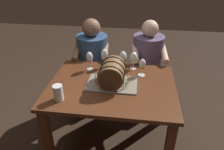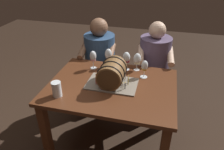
{
  "view_description": "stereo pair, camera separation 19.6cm",
  "coord_description": "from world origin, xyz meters",
  "px_view_note": "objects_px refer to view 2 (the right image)",
  "views": [
    {
      "loc": [
        0.22,
        -1.67,
        1.84
      ],
      "look_at": [
        -0.0,
        0.01,
        0.85
      ],
      "focal_mm": 34.49,
      "sensor_mm": 36.0,
      "label": 1
    },
    {
      "loc": [
        0.42,
        -1.64,
        1.84
      ],
      "look_at": [
        -0.0,
        0.01,
        0.85
      ],
      "focal_mm": 34.49,
      "sensor_mm": 36.0,
      "label": 2
    }
  ],
  "objects_px": {
    "person_seated_right": "(153,71)",
    "wine_glass_empty": "(108,54)",
    "wine_glass_amber": "(145,66)",
    "wine_glass_red": "(126,58)",
    "wine_glass_white": "(137,59)",
    "dining_table": "(112,95)",
    "wine_glass_rose": "(93,57)",
    "barrel_cake": "(112,74)",
    "beer_pint": "(57,89)",
    "person_seated_left": "(100,65)"
  },
  "relations": [
    {
      "from": "person_seated_left",
      "to": "wine_glass_white",
      "type": "bearing_deg",
      "value": -35.32
    },
    {
      "from": "wine_glass_white",
      "to": "wine_glass_red",
      "type": "bearing_deg",
      "value": -169.64
    },
    {
      "from": "barrel_cake",
      "to": "person_seated_right",
      "type": "height_order",
      "value": "person_seated_right"
    },
    {
      "from": "wine_glass_amber",
      "to": "wine_glass_red",
      "type": "xyz_separation_m",
      "value": [
        -0.2,
        0.11,
        0.01
      ]
    },
    {
      "from": "beer_pint",
      "to": "wine_glass_red",
      "type": "bearing_deg",
      "value": 51.54
    },
    {
      "from": "wine_glass_empty",
      "to": "wine_glass_red",
      "type": "xyz_separation_m",
      "value": [
        0.2,
        -0.02,
        -0.01
      ]
    },
    {
      "from": "dining_table",
      "to": "person_seated_left",
      "type": "xyz_separation_m",
      "value": [
        -0.34,
        0.71,
        -0.07
      ]
    },
    {
      "from": "barrel_cake",
      "to": "wine_glass_white",
      "type": "relative_size",
      "value": 2.48
    },
    {
      "from": "barrel_cake",
      "to": "wine_glass_red",
      "type": "relative_size",
      "value": 2.34
    },
    {
      "from": "dining_table",
      "to": "person_seated_right",
      "type": "height_order",
      "value": "person_seated_right"
    },
    {
      "from": "wine_glass_amber",
      "to": "wine_glass_rose",
      "type": "relative_size",
      "value": 0.91
    },
    {
      "from": "wine_glass_empty",
      "to": "person_seated_left",
      "type": "relative_size",
      "value": 0.18
    },
    {
      "from": "barrel_cake",
      "to": "wine_glass_rose",
      "type": "xyz_separation_m",
      "value": [
        -0.27,
        0.26,
        0.02
      ]
    },
    {
      "from": "wine_glass_white",
      "to": "person_seated_right",
      "type": "relative_size",
      "value": 0.16
    },
    {
      "from": "dining_table",
      "to": "barrel_cake",
      "type": "relative_size",
      "value": 2.52
    },
    {
      "from": "wine_glass_white",
      "to": "wine_glass_rose",
      "type": "relative_size",
      "value": 0.95
    },
    {
      "from": "wine_glass_empty",
      "to": "wine_glass_rose",
      "type": "distance_m",
      "value": 0.16
    },
    {
      "from": "person_seated_right",
      "to": "beer_pint",
      "type": "bearing_deg",
      "value": -127.01
    },
    {
      "from": "wine_glass_rose",
      "to": "beer_pint",
      "type": "relative_size",
      "value": 1.46
    },
    {
      "from": "barrel_cake",
      "to": "dining_table",
      "type": "bearing_deg",
      "value": -87.59
    },
    {
      "from": "wine_glass_empty",
      "to": "wine_glass_rose",
      "type": "xyz_separation_m",
      "value": [
        -0.14,
        -0.08,
        -0.01
      ]
    },
    {
      "from": "wine_glass_rose",
      "to": "wine_glass_red",
      "type": "relative_size",
      "value": 1.0
    },
    {
      "from": "dining_table",
      "to": "wine_glass_empty",
      "type": "height_order",
      "value": "wine_glass_empty"
    },
    {
      "from": "wine_glass_red",
      "to": "person_seated_right",
      "type": "height_order",
      "value": "person_seated_right"
    },
    {
      "from": "wine_glass_empty",
      "to": "wine_glass_red",
      "type": "bearing_deg",
      "value": -6.79
    },
    {
      "from": "barrel_cake",
      "to": "person_seated_left",
      "type": "height_order",
      "value": "person_seated_left"
    },
    {
      "from": "barrel_cake",
      "to": "wine_glass_rose",
      "type": "distance_m",
      "value": 0.37
    },
    {
      "from": "dining_table",
      "to": "wine_glass_rose",
      "type": "distance_m",
      "value": 0.46
    },
    {
      "from": "dining_table",
      "to": "wine_glass_rose",
      "type": "bearing_deg",
      "value": 134.87
    },
    {
      "from": "wine_glass_rose",
      "to": "wine_glass_white",
      "type": "bearing_deg",
      "value": 9.6
    },
    {
      "from": "dining_table",
      "to": "wine_glass_empty",
      "type": "distance_m",
      "value": 0.45
    },
    {
      "from": "dining_table",
      "to": "person_seated_left",
      "type": "relative_size",
      "value": 1.02
    },
    {
      "from": "wine_glass_white",
      "to": "person_seated_left",
      "type": "bearing_deg",
      "value": 144.68
    },
    {
      "from": "barrel_cake",
      "to": "wine_glass_white",
      "type": "bearing_deg",
      "value": 61.67
    },
    {
      "from": "person_seated_left",
      "to": "person_seated_right",
      "type": "height_order",
      "value": "person_seated_right"
    },
    {
      "from": "person_seated_right",
      "to": "wine_glass_empty",
      "type": "bearing_deg",
      "value": -141.94
    },
    {
      "from": "wine_glass_white",
      "to": "wine_glass_amber",
      "type": "relative_size",
      "value": 1.04
    },
    {
      "from": "wine_glass_amber",
      "to": "beer_pint",
      "type": "xyz_separation_m",
      "value": [
        -0.68,
        -0.5,
        -0.06
      ]
    },
    {
      "from": "dining_table",
      "to": "wine_glass_amber",
      "type": "bearing_deg",
      "value": 38.33
    },
    {
      "from": "person_seated_left",
      "to": "person_seated_right",
      "type": "relative_size",
      "value": 0.99
    },
    {
      "from": "wine_glass_white",
      "to": "beer_pint",
      "type": "relative_size",
      "value": 1.39
    },
    {
      "from": "wine_glass_white",
      "to": "person_seated_right",
      "type": "xyz_separation_m",
      "value": [
        0.16,
        0.37,
        -0.32
      ]
    },
    {
      "from": "wine_glass_amber",
      "to": "person_seated_left",
      "type": "height_order",
      "value": "person_seated_left"
    },
    {
      "from": "dining_table",
      "to": "person_seated_right",
      "type": "xyz_separation_m",
      "value": [
        0.34,
        0.71,
        -0.08
      ]
    },
    {
      "from": "barrel_cake",
      "to": "person_seated_right",
      "type": "relative_size",
      "value": 0.4
    },
    {
      "from": "wine_glass_white",
      "to": "wine_glass_red",
      "type": "height_order",
      "value": "wine_glass_red"
    },
    {
      "from": "dining_table",
      "to": "person_seated_right",
      "type": "bearing_deg",
      "value": 64.6
    },
    {
      "from": "wine_glass_empty",
      "to": "person_seated_right",
      "type": "bearing_deg",
      "value": 38.06
    },
    {
      "from": "wine_glass_amber",
      "to": "person_seated_left",
      "type": "bearing_deg",
      "value": 140.76
    },
    {
      "from": "beer_pint",
      "to": "person_seated_right",
      "type": "distance_m",
      "value": 1.27
    }
  ]
}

